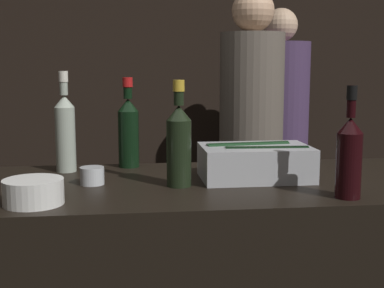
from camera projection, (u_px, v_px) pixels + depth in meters
The scene contains 10 objects.
wall_back_chalkboard at pixel (154, 59), 3.92m from camera, with size 6.40×0.06×2.80m.
ice_bin_with_bottles at pixel (255, 161), 1.78m from camera, with size 0.36×0.24×0.12m.
bowl_white at pixel (33, 191), 1.46m from camera, with size 0.16×0.16×0.07m.
candle_votive at pixel (92, 176), 1.70m from camera, with size 0.08×0.08×0.06m.
champagne_bottle at pixel (179, 142), 1.66m from camera, with size 0.08×0.08×0.33m.
red_wine_bottle_black_foil at pixel (349, 154), 1.52m from camera, with size 0.07×0.07×0.32m.
red_wine_bottle_burgundy at pixel (128, 129), 1.98m from camera, with size 0.08×0.08×0.33m.
white_wine_bottle at pixel (65, 130), 1.89m from camera, with size 0.07×0.07×0.36m.
person_in_hoodie at pixel (251, 141), 2.72m from camera, with size 0.32×0.32×1.73m.
person_blond_tee at pixel (279, 128), 3.47m from camera, with size 0.38×0.38×1.71m.
Camera 1 is at (-0.21, -1.34, 1.37)m, focal length 50.00 mm.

